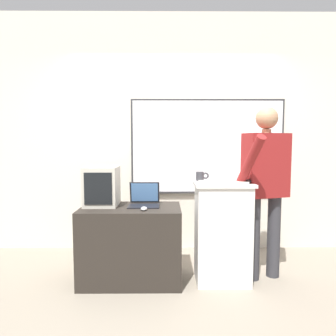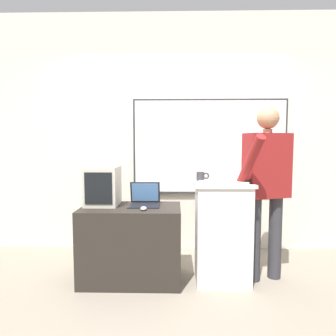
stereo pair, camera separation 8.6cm
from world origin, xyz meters
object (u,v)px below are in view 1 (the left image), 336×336
(computer_mouse_by_keyboard, at_px, (248,181))
(coffee_mug, at_px, (201,176))
(computer_mouse_by_laptop, at_px, (144,209))
(laptop, at_px, (144,198))
(lectern_podium, at_px, (222,232))
(person_presenter, at_px, (265,180))
(side_desk, at_px, (131,244))
(wireless_keyboard, at_px, (223,182))
(crt_monitor, at_px, (102,186))

(computer_mouse_by_keyboard, relative_size, coffee_mug, 0.76)
(coffee_mug, bearing_deg, computer_mouse_by_keyboard, -22.93)
(computer_mouse_by_laptop, distance_m, coffee_mug, 0.68)
(laptop, relative_size, computer_mouse_by_laptop, 3.10)
(lectern_podium, xyz_separation_m, person_presenter, (0.44, 0.06, 0.51))
(lectern_podium, height_order, side_desk, lectern_podium)
(side_desk, distance_m, computer_mouse_by_keyboard, 1.31)
(wireless_keyboard, relative_size, crt_monitor, 1.16)
(laptop, relative_size, crt_monitor, 0.79)
(laptop, bearing_deg, wireless_keyboard, -12.28)
(laptop, height_order, wireless_keyboard, wireless_keyboard)
(crt_monitor, height_order, coffee_mug, crt_monitor)
(laptop, bearing_deg, person_presenter, -2.43)
(laptop, bearing_deg, computer_mouse_by_laptop, -86.88)
(person_presenter, height_order, wireless_keyboard, person_presenter)
(person_presenter, height_order, coffee_mug, person_presenter)
(person_presenter, bearing_deg, computer_mouse_by_keyboard, -166.48)
(computer_mouse_by_laptop, relative_size, computer_mouse_by_keyboard, 1.00)
(computer_mouse_by_keyboard, bearing_deg, coffee_mug, 157.07)
(side_desk, xyz_separation_m, coffee_mug, (0.70, 0.11, 0.67))
(side_desk, xyz_separation_m, computer_mouse_by_keyboard, (1.14, -0.07, 0.64))
(person_presenter, bearing_deg, lectern_podium, 172.87)
(computer_mouse_by_laptop, bearing_deg, lectern_podium, 9.01)
(person_presenter, xyz_separation_m, computer_mouse_by_keyboard, (-0.20, -0.11, 0.00))
(lectern_podium, height_order, crt_monitor, crt_monitor)
(coffee_mug, bearing_deg, side_desk, -171.05)
(lectern_podium, relative_size, side_desk, 1.01)
(lectern_podium, relative_size, crt_monitor, 2.52)
(wireless_keyboard, bearing_deg, person_presenter, 14.63)
(wireless_keyboard, bearing_deg, coffee_mug, 136.29)
(computer_mouse_by_laptop, bearing_deg, wireless_keyboard, 5.29)
(laptop, distance_m, computer_mouse_by_keyboard, 1.04)
(wireless_keyboard, relative_size, coffee_mug, 3.46)
(lectern_podium, relative_size, computer_mouse_by_keyboard, 9.94)
(wireless_keyboard, distance_m, crt_monitor, 1.21)
(side_desk, height_order, computer_mouse_by_laptop, computer_mouse_by_laptop)
(computer_mouse_by_laptop, height_order, computer_mouse_by_keyboard, computer_mouse_by_keyboard)
(computer_mouse_by_laptop, distance_m, crt_monitor, 0.53)
(person_presenter, distance_m, laptop, 1.23)
(laptop, bearing_deg, side_desk, -144.67)
(person_presenter, relative_size, wireless_keyboard, 3.77)
(wireless_keyboard, bearing_deg, crt_monitor, 172.35)
(computer_mouse_by_laptop, xyz_separation_m, crt_monitor, (-0.44, 0.23, 0.18))
(lectern_podium, bearing_deg, laptop, 171.52)
(lectern_podium, xyz_separation_m, wireless_keyboard, (-0.01, -0.05, 0.50))
(computer_mouse_by_keyboard, xyz_separation_m, coffee_mug, (-0.44, 0.18, 0.03))
(laptop, height_order, computer_mouse_by_laptop, laptop)
(computer_mouse_by_keyboard, distance_m, coffee_mug, 0.47)
(lectern_podium, distance_m, computer_mouse_by_laptop, 0.82)
(computer_mouse_by_laptop, xyz_separation_m, computer_mouse_by_keyboard, (1.00, 0.07, 0.25))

